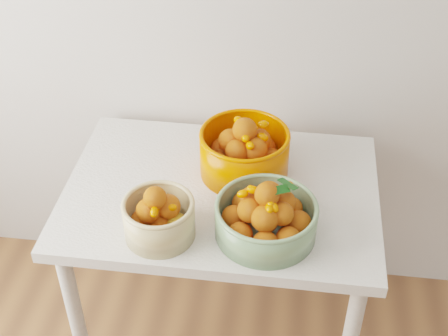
{
  "coord_description": "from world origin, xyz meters",
  "views": [
    {
      "loc": [
        -0.16,
        0.1,
        2.04
      ],
      "look_at": [
        -0.34,
        1.5,
        0.92
      ],
      "focal_mm": 50.0,
      "sensor_mm": 36.0,
      "label": 1
    }
  ],
  "objects": [
    {
      "name": "bowl_cream",
      "position": [
        -0.52,
        1.37,
        0.82
      ],
      "size": [
        0.27,
        0.27,
        0.18
      ],
      "rotation": [
        0.0,
        0.0,
        0.37
      ],
      "color": "tan",
      "rests_on": "table"
    },
    {
      "name": "bowl_orange",
      "position": [
        -0.3,
        1.7,
        0.83
      ],
      "size": [
        0.33,
        0.33,
        0.21
      ],
      "rotation": [
        0.0,
        0.0,
        0.15
      ],
      "color": "#E35100",
      "rests_on": "table"
    },
    {
      "name": "table",
      "position": [
        -0.37,
        1.6,
        0.65
      ],
      "size": [
        1.0,
        0.7,
        0.75
      ],
      "color": "silver",
      "rests_on": "ground"
    },
    {
      "name": "bowl_green",
      "position": [
        -0.21,
        1.42,
        0.82
      ],
      "size": [
        0.33,
        0.33,
        0.19
      ],
      "rotation": [
        0.0,
        0.0,
        -0.1
      ],
      "color": "gray",
      "rests_on": "table"
    }
  ]
}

